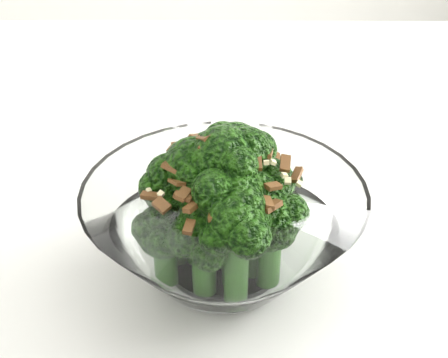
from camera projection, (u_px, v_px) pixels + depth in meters
name	position (u px, v px, depth m)	size (l,w,h in m)	color
table	(353.00, 213.00, 0.74)	(1.39, 1.13, 0.75)	white
broccoli_dish	(224.00, 221.00, 0.52)	(0.22, 0.22, 0.13)	white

